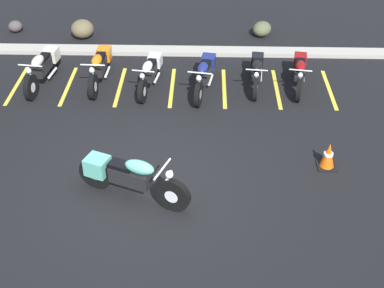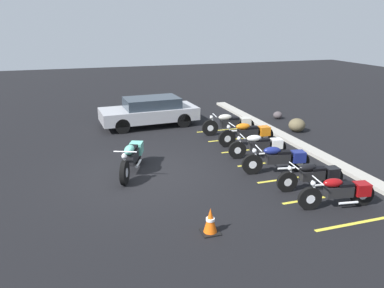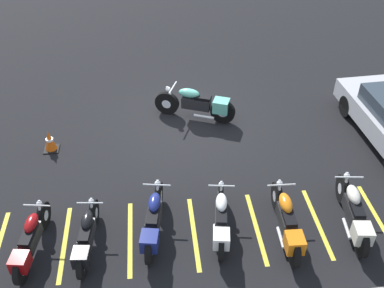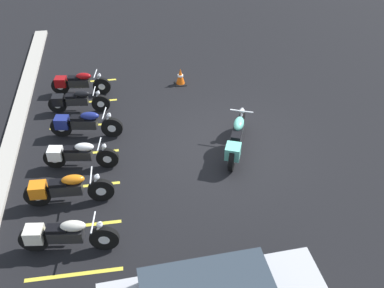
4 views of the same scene
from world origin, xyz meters
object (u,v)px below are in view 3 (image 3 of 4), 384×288
object	(u,v)px
parked_bike_3	(153,220)
motorcycle_teal_featured	(199,104)
traffic_cone	(50,141)
parked_bike_1	(287,221)
parked_bike_4	(87,237)
parked_bike_0	(354,213)
parked_bike_5	(30,241)
parked_bike_2	(221,219)

from	to	relation	value
parked_bike_3	motorcycle_teal_featured	bearing A→B (deg)	-9.17
traffic_cone	parked_bike_1	bearing A→B (deg)	146.43
motorcycle_teal_featured	parked_bike_4	bearing A→B (deg)	80.13
parked_bike_1	traffic_cone	distance (m)	6.58
motorcycle_teal_featured	parked_bike_0	distance (m)	5.43
parked_bike_1	parked_bike_3	world-z (taller)	parked_bike_1
parked_bike_1	parked_bike_5	bearing A→B (deg)	91.21
parked_bike_1	traffic_cone	xyz separation A→B (m)	(5.48, -3.64, -0.18)
parked_bike_0	traffic_cone	xyz separation A→B (m)	(6.99, -3.55, -0.18)
parked_bike_0	parked_bike_4	world-z (taller)	parked_bike_0
motorcycle_teal_featured	parked_bike_1	distance (m)	4.89
parked_bike_4	parked_bike_3	bearing A→B (deg)	-72.75
parked_bike_1	parked_bike_3	xyz separation A→B (m)	(2.82, -0.34, -0.01)
motorcycle_teal_featured	parked_bike_1	world-z (taller)	motorcycle_teal_featured
parked_bike_4	parked_bike_5	bearing A→B (deg)	95.49
parked_bike_2	traffic_cone	distance (m)	5.34
parked_bike_4	parked_bike_2	bearing A→B (deg)	-80.45
traffic_cone	parked_bike_2	bearing A→B (deg)	140.35
motorcycle_teal_featured	traffic_cone	xyz separation A→B (m)	(4.15, 1.07, -0.22)
parked_bike_5	traffic_cone	world-z (taller)	parked_bike_5
parked_bike_2	parked_bike_0	bearing A→B (deg)	-84.42
parked_bike_2	parked_bike_3	xyz separation A→B (m)	(1.44, -0.10, 0.02)
parked_bike_3	parked_bike_4	distance (m)	1.42
parked_bike_0	traffic_cone	bearing A→B (deg)	70.09
parked_bike_3	traffic_cone	world-z (taller)	parked_bike_3
parked_bike_5	traffic_cone	size ratio (longest dim) A/B	3.33
parked_bike_1	parked_bike_5	distance (m)	5.34
parked_bike_1	parked_bike_4	size ratio (longest dim) A/B	1.13
motorcycle_teal_featured	parked_bike_2	world-z (taller)	motorcycle_teal_featured
parked_bike_3	parked_bike_4	world-z (taller)	parked_bike_3
parked_bike_1	parked_bike_5	size ratio (longest dim) A/B	1.10
parked_bike_4	motorcycle_teal_featured	bearing A→B (deg)	-25.69
motorcycle_teal_featured	parked_bike_2	xyz separation A→B (m)	(0.04, 4.47, -0.08)
motorcycle_teal_featured	traffic_cone	bearing A→B (deg)	36.27
motorcycle_teal_featured	parked_bike_2	size ratio (longest dim) A/B	1.12
parked_bike_1	parked_bike_4	world-z (taller)	parked_bike_1
parked_bike_0	parked_bike_3	bearing A→B (deg)	93.72
parked_bike_4	parked_bike_0	bearing A→B (deg)	-83.72
parked_bike_1	parked_bike_0	bearing A→B (deg)	-84.78
parked_bike_0	parked_bike_3	xyz separation A→B (m)	(4.33, -0.25, -0.01)
parked_bike_0	traffic_cone	distance (m)	7.85
parked_bike_2	parked_bike_4	size ratio (longest dim) A/B	1.04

